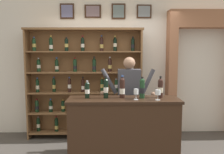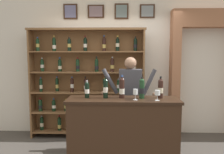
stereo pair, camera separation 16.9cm
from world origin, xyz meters
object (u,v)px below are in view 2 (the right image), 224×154
(tasting_bottle_prosecco, at_px, (160,88))
(wine_glass_left, at_px, (157,93))
(wine_shelf, at_px, (87,81))
(shopkeeper, at_px, (130,94))
(wine_glass_right, at_px, (135,92))
(tasting_bottle_vin_santo, at_px, (106,88))
(tasting_bottle_grappa, at_px, (87,89))
(tasting_bottle_rosso, at_px, (122,88))
(tasting_bottle_super_tuscan, at_px, (142,88))
(tasting_counter, at_px, (123,132))

(tasting_bottle_prosecco, relative_size, wine_glass_left, 2.19)
(wine_shelf, distance_m, tasting_bottle_prosecco, 1.71)
(shopkeeper, bearing_deg, wine_glass_right, -86.15)
(wine_shelf, relative_size, tasting_bottle_prosecco, 6.99)
(wine_shelf, bearing_deg, wine_glass_right, -56.10)
(wine_shelf, relative_size, wine_glass_left, 15.32)
(wine_shelf, height_order, tasting_bottle_vin_santo, wine_shelf)
(tasting_bottle_grappa, xyz_separation_m, wine_glass_right, (0.72, -0.13, -0.02))
(tasting_bottle_rosso, bearing_deg, wine_glass_left, -19.19)
(wine_shelf, bearing_deg, shopkeeper, -38.00)
(tasting_bottle_vin_santo, relative_size, tasting_bottle_prosecco, 1.02)
(tasting_bottle_grappa, relative_size, tasting_bottle_prosecco, 0.81)
(shopkeeper, xyz_separation_m, tasting_bottle_vin_santo, (-0.40, -0.53, 0.18))
(shopkeeper, distance_m, wine_glass_left, 0.78)
(shopkeeper, distance_m, wine_glass_right, 0.67)
(tasting_bottle_grappa, xyz_separation_m, tasting_bottle_vin_santo, (0.28, -0.00, 0.02))
(wine_shelf, height_order, wine_glass_right, wine_shelf)
(tasting_bottle_rosso, bearing_deg, tasting_bottle_prosecco, 0.54)
(wine_glass_left, bearing_deg, tasting_bottle_super_tuscan, 144.50)
(shopkeeper, relative_size, tasting_bottle_grappa, 6.14)
(shopkeeper, bearing_deg, wine_shelf, 142.00)
(tasting_counter, relative_size, tasting_bottle_super_tuscan, 5.16)
(tasting_bottle_rosso, xyz_separation_m, wine_glass_right, (0.19, -0.14, -0.05))
(tasting_bottle_vin_santo, distance_m, wine_glass_right, 0.46)
(wine_shelf, xyz_separation_m, wine_glass_left, (1.19, -1.33, 0.00))
(shopkeeper, relative_size, tasting_bottle_vin_santo, 4.89)
(tasting_bottle_super_tuscan, bearing_deg, tasting_bottle_prosecco, 6.85)
(tasting_bottle_grappa, relative_size, tasting_bottle_super_tuscan, 0.82)
(wine_shelf, bearing_deg, tasting_bottle_super_tuscan, -50.48)
(wine_glass_right, relative_size, wine_glass_left, 1.06)
(tasting_bottle_vin_santo, bearing_deg, tasting_bottle_prosecco, 1.49)
(wine_shelf, xyz_separation_m, tasting_bottle_rosso, (0.68, -1.16, 0.05))
(tasting_counter, xyz_separation_m, tasting_bottle_vin_santo, (-0.26, 0.04, 0.67))
(shopkeeper, bearing_deg, tasting_bottle_vin_santo, -126.94)
(tasting_bottle_vin_santo, bearing_deg, wine_glass_right, -16.06)
(tasting_bottle_super_tuscan, distance_m, wine_glass_right, 0.16)
(wine_glass_right, bearing_deg, tasting_bottle_grappa, 169.97)
(tasting_bottle_prosecco, distance_m, wine_glass_left, 0.20)
(tasting_bottle_super_tuscan, bearing_deg, shopkeeper, 105.44)
(tasting_counter, xyz_separation_m, tasting_bottle_rosso, (-0.02, 0.06, 0.67))
(tasting_counter, relative_size, tasting_bottle_rosso, 4.83)
(tasting_bottle_super_tuscan, distance_m, wine_glass_left, 0.26)
(tasting_bottle_grappa, distance_m, wine_glass_left, 1.04)
(tasting_bottle_super_tuscan, bearing_deg, wine_shelf, 129.52)
(wine_glass_right, bearing_deg, shopkeeper, 93.85)
(tasting_counter, bearing_deg, tasting_bottle_prosecco, 6.19)
(tasting_bottle_grappa, relative_size, wine_glass_right, 1.68)
(tasting_bottle_rosso, bearing_deg, tasting_counter, -72.70)
(tasting_counter, height_order, shopkeeper, shopkeeper)
(tasting_bottle_rosso, xyz_separation_m, tasting_bottle_super_tuscan, (0.30, -0.03, -0.00))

